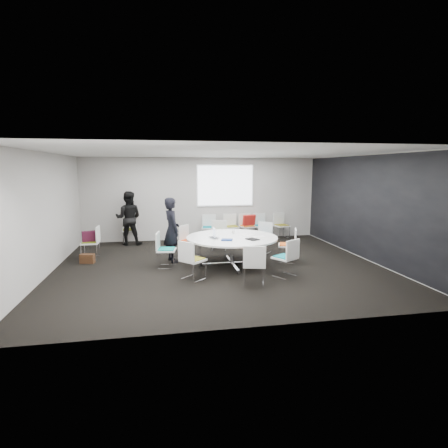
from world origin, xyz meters
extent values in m
cube|color=black|center=(0.00, 0.00, -0.02)|extent=(8.00, 7.00, 0.04)
cube|color=white|center=(0.00, 0.00, 2.82)|extent=(8.00, 7.00, 0.04)
cube|color=#A5A19C|center=(0.00, 3.52, 1.40)|extent=(8.00, 0.04, 2.80)
cube|color=#A5A19C|center=(0.00, -3.52, 1.40)|extent=(8.00, 0.04, 2.80)
cube|color=#A5A19C|center=(-4.02, 0.00, 1.40)|extent=(0.04, 7.00, 2.80)
cube|color=#A5A19C|center=(4.02, 0.00, 1.40)|extent=(0.04, 7.00, 2.80)
cube|color=black|center=(3.99, 0.00, 1.40)|extent=(0.01, 6.94, 2.74)
cube|color=silver|center=(0.34, 0.03, 0.04)|extent=(0.90, 0.90, 0.08)
cylinder|color=silver|center=(0.34, 0.03, 0.36)|extent=(0.10, 0.10, 0.65)
cylinder|color=white|center=(0.34, 0.03, 0.71)|extent=(2.29, 2.29, 0.04)
cube|color=white|center=(0.80, 3.46, 1.85)|extent=(1.90, 0.03, 1.35)
cube|color=silver|center=(1.81, 0.06, 0.21)|extent=(0.54, 0.54, 0.42)
cube|color=white|center=(1.81, 0.06, 0.44)|extent=(0.57, 0.58, 0.04)
cube|color=#DB5416|center=(1.81, 0.06, 0.47)|extent=(0.50, 0.51, 0.03)
cube|color=white|center=(2.01, -0.02, 0.67)|extent=(0.19, 0.44, 0.42)
cube|color=silver|center=(1.45, 1.14, 0.21)|extent=(0.59, 0.59, 0.42)
cube|color=white|center=(1.45, 1.14, 0.44)|extent=(0.64, 0.64, 0.04)
cube|color=#0B5F89|center=(1.45, 1.14, 0.47)|extent=(0.55, 0.55, 0.03)
cube|color=white|center=(1.60, 1.29, 0.67)|extent=(0.36, 0.34, 0.42)
cube|color=silver|center=(0.27, 1.67, 0.21)|extent=(0.51, 0.51, 0.42)
cube|color=white|center=(0.27, 1.67, 0.44)|extent=(0.56, 0.54, 0.04)
cube|color=#5D6D17|center=(0.27, 1.67, 0.47)|extent=(0.48, 0.47, 0.03)
cube|color=white|center=(0.32, 1.87, 0.67)|extent=(0.45, 0.15, 0.42)
cube|color=silver|center=(-0.65, 1.01, 0.21)|extent=(0.59, 0.59, 0.42)
cube|color=white|center=(-0.65, 1.01, 0.44)|extent=(0.63, 0.64, 0.04)
cube|color=red|center=(-0.65, 1.01, 0.47)|extent=(0.55, 0.55, 0.03)
cube|color=white|center=(-0.81, 1.14, 0.67)|extent=(0.32, 0.37, 0.42)
cube|color=silver|center=(-1.30, 0.09, 0.21)|extent=(0.48, 0.48, 0.42)
cube|color=white|center=(-1.30, 0.09, 0.44)|extent=(0.51, 0.52, 0.04)
cube|color=#097872|center=(-1.30, 0.09, 0.47)|extent=(0.44, 0.46, 0.03)
cube|color=white|center=(-1.50, 0.12, 0.67)|extent=(0.11, 0.46, 0.42)
cube|color=silver|center=(-0.74, -0.98, 0.21)|extent=(0.59, 0.59, 0.42)
cube|color=white|center=(-0.74, -0.98, 0.44)|extent=(0.63, 0.64, 0.04)
cube|color=olive|center=(-0.74, -0.98, 0.47)|extent=(0.55, 0.55, 0.03)
cube|color=white|center=(-0.90, -1.12, 0.67)|extent=(0.33, 0.37, 0.42)
cube|color=silver|center=(0.48, -1.59, 0.21)|extent=(0.51, 0.51, 0.42)
cube|color=white|center=(0.48, -1.59, 0.44)|extent=(0.55, 0.54, 0.04)
cube|color=#DE5614|center=(0.48, -1.59, 0.47)|extent=(0.48, 0.47, 0.03)
cube|color=white|center=(0.43, -1.79, 0.67)|extent=(0.45, 0.15, 0.42)
cube|color=silver|center=(1.31, -1.15, 0.21)|extent=(0.58, 0.58, 0.42)
cube|color=white|center=(1.31, -1.15, 0.44)|extent=(0.62, 0.62, 0.04)
cube|color=#0A737F|center=(1.31, -1.15, 0.47)|extent=(0.54, 0.54, 0.03)
cube|color=white|center=(1.43, -1.32, 0.67)|extent=(0.41, 0.28, 0.42)
cube|color=silver|center=(0.17, 3.12, 0.21)|extent=(0.49, 0.49, 0.42)
cube|color=white|center=(0.17, 3.12, 0.44)|extent=(0.53, 0.51, 0.04)
cube|color=#086C78|center=(0.17, 3.12, 0.47)|extent=(0.46, 0.44, 0.03)
cube|color=white|center=(0.21, 3.33, 0.67)|extent=(0.46, 0.12, 0.42)
cube|color=silver|center=(0.96, 3.15, 0.21)|extent=(0.46, 0.46, 0.42)
cube|color=white|center=(0.96, 3.15, 0.44)|extent=(0.50, 0.48, 0.04)
cube|color=olive|center=(0.96, 3.15, 0.47)|extent=(0.43, 0.41, 0.03)
cube|color=white|center=(0.94, 3.36, 0.67)|extent=(0.46, 0.08, 0.42)
cube|color=silver|center=(1.53, 3.15, 0.21)|extent=(0.52, 0.52, 0.42)
cube|color=white|center=(1.53, 3.15, 0.44)|extent=(0.57, 0.55, 0.04)
cube|color=orange|center=(1.53, 3.15, 0.47)|extent=(0.49, 0.48, 0.03)
cube|color=white|center=(1.47, 3.35, 0.67)|extent=(0.45, 0.17, 0.42)
cube|color=silver|center=(2.03, 3.13, 0.21)|extent=(0.49, 0.49, 0.42)
cube|color=white|center=(2.03, 3.13, 0.44)|extent=(0.53, 0.51, 0.04)
cube|color=#077182|center=(2.03, 3.13, 0.47)|extent=(0.46, 0.44, 0.03)
cube|color=white|center=(2.00, 3.34, 0.67)|extent=(0.46, 0.11, 0.42)
cube|color=silver|center=(2.75, 3.11, 0.21)|extent=(0.51, 0.51, 0.42)
cube|color=white|center=(2.75, 3.11, 0.44)|extent=(0.55, 0.54, 0.04)
cube|color=#6B6114|center=(2.75, 3.11, 0.47)|extent=(0.48, 0.46, 0.03)
cube|color=white|center=(2.70, 3.32, 0.67)|extent=(0.46, 0.14, 0.42)
cube|color=silver|center=(-3.31, 1.33, 0.21)|extent=(0.43, 0.43, 0.42)
cube|color=white|center=(-3.31, 1.33, 0.44)|extent=(0.45, 0.47, 0.04)
cube|color=#607014|center=(-3.31, 1.33, 0.47)|extent=(0.39, 0.41, 0.03)
cube|color=white|center=(-3.10, 1.33, 0.67)|extent=(0.05, 0.46, 0.42)
cube|color=silver|center=(-2.43, 3.14, 0.21)|extent=(0.45, 0.45, 0.42)
cube|color=white|center=(-2.43, 3.14, 0.44)|extent=(0.49, 0.47, 0.04)
cube|color=#636A14|center=(-2.43, 3.14, 0.47)|extent=(0.42, 0.41, 0.03)
cube|color=white|center=(-2.45, 3.35, 0.67)|extent=(0.46, 0.07, 0.42)
imported|color=black|center=(-1.14, 0.64, 0.85)|extent=(0.56, 0.71, 1.69)
imported|color=black|center=(-2.43, 2.99, 0.86)|extent=(0.90, 0.74, 1.72)
imported|color=#333338|center=(-0.10, -0.06, 0.74)|extent=(0.31, 0.36, 0.02)
cube|color=silver|center=(-0.12, 0.00, 0.86)|extent=(0.02, 0.30, 0.22)
cube|color=black|center=(0.75, -0.42, 0.74)|extent=(0.33, 0.36, 0.02)
cube|color=navy|center=(0.13, -0.38, 0.74)|extent=(0.31, 0.27, 0.03)
cube|color=white|center=(0.77, 0.16, 0.73)|extent=(0.37, 0.35, 0.00)
cube|color=silver|center=(1.00, -0.08, 0.73)|extent=(0.33, 0.25, 0.00)
cylinder|color=white|center=(0.45, 0.45, 0.78)|extent=(0.08, 0.08, 0.09)
cube|color=black|center=(0.82, -0.34, 0.73)|extent=(0.15, 0.09, 0.01)
cube|color=#421125|center=(-3.31, 1.33, 0.62)|extent=(0.42, 0.25, 0.28)
cube|color=#402514|center=(-3.32, 0.85, 0.12)|extent=(0.39, 0.23, 0.24)
cube|color=#AB1915|center=(1.53, 2.94, 0.70)|extent=(0.47, 0.26, 0.36)
camera|label=1|loc=(-1.40, -8.42, 2.42)|focal=28.00mm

